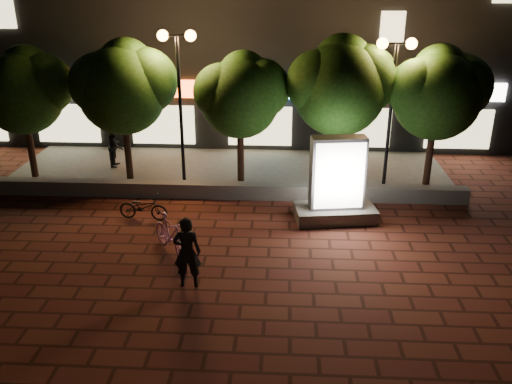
# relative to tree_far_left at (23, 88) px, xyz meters

# --- Properties ---
(ground) EXTENTS (80.00, 80.00, 0.00)m
(ground) POSITION_rel_tree_far_left_xyz_m (6.95, -5.46, -3.29)
(ground) COLOR #55251A
(ground) RESTS_ON ground
(retaining_wall) EXTENTS (16.00, 0.45, 0.50)m
(retaining_wall) POSITION_rel_tree_far_left_xyz_m (6.95, -1.46, -3.04)
(retaining_wall) COLOR slate
(retaining_wall) RESTS_ON ground
(sidewalk) EXTENTS (16.00, 5.00, 0.08)m
(sidewalk) POSITION_rel_tree_far_left_xyz_m (6.95, 1.04, -3.25)
(sidewalk) COLOR slate
(sidewalk) RESTS_ON ground
(building_block) EXTENTS (28.00, 8.12, 11.30)m
(building_block) POSITION_rel_tree_far_left_xyz_m (6.94, 7.53, 1.70)
(building_block) COLOR black
(building_block) RESTS_ON ground
(tree_far_left) EXTENTS (3.36, 2.80, 4.63)m
(tree_far_left) POSITION_rel_tree_far_left_xyz_m (0.00, 0.00, 0.00)
(tree_far_left) COLOR #331C13
(tree_far_left) RESTS_ON sidewalk
(tree_left) EXTENTS (3.60, 3.00, 4.89)m
(tree_left) POSITION_rel_tree_far_left_xyz_m (3.50, 0.00, 0.15)
(tree_left) COLOR #331C13
(tree_left) RESTS_ON sidewalk
(tree_mid) EXTENTS (3.24, 2.70, 4.50)m
(tree_mid) POSITION_rel_tree_far_left_xyz_m (7.50, -0.00, -0.08)
(tree_mid) COLOR #331C13
(tree_mid) RESTS_ON sidewalk
(tree_right) EXTENTS (3.72, 3.10, 5.07)m
(tree_right) POSITION_rel_tree_far_left_xyz_m (10.80, 0.00, 0.27)
(tree_right) COLOR #331C13
(tree_right) RESTS_ON sidewalk
(tree_far_right) EXTENTS (3.48, 2.90, 4.76)m
(tree_far_right) POSITION_rel_tree_far_left_xyz_m (14.00, 0.00, 0.08)
(tree_far_right) COLOR #331C13
(tree_far_right) RESTS_ON sidewalk
(street_lamp_left) EXTENTS (1.26, 0.36, 5.18)m
(street_lamp_left) POSITION_rel_tree_far_left_xyz_m (5.45, -0.26, 0.74)
(street_lamp_left) COLOR black
(street_lamp_left) RESTS_ON sidewalk
(street_lamp_right) EXTENTS (1.26, 0.36, 4.98)m
(street_lamp_right) POSITION_rel_tree_far_left_xyz_m (12.45, -0.26, 0.60)
(street_lamp_right) COLOR black
(street_lamp_right) RESTS_ON sidewalk
(ad_kiosk) EXTENTS (2.54, 1.53, 2.60)m
(ad_kiosk) POSITION_rel_tree_far_left_xyz_m (10.55, -2.97, -2.24)
(ad_kiosk) COLOR slate
(ad_kiosk) RESTS_ON ground
(scooter_pink) EXTENTS (1.52, 1.71, 1.08)m
(scooter_pink) POSITION_rel_tree_far_left_xyz_m (6.02, -5.37, -2.75)
(scooter_pink) COLOR #F598D4
(scooter_pink) RESTS_ON ground
(rider) EXTENTS (0.67, 0.46, 1.80)m
(rider) POSITION_rel_tree_far_left_xyz_m (6.75, -6.93, -2.39)
(rider) COLOR black
(rider) RESTS_ON ground
(scooter_parked) EXTENTS (1.56, 0.70, 0.79)m
(scooter_parked) POSITION_rel_tree_far_left_xyz_m (4.75, -3.30, -2.89)
(scooter_parked) COLOR black
(scooter_parked) RESTS_ON ground
(pedestrian) EXTENTS (0.63, 0.78, 1.55)m
(pedestrian) POSITION_rel_tree_far_left_xyz_m (2.59, 1.24, -2.44)
(pedestrian) COLOR black
(pedestrian) RESTS_ON sidewalk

